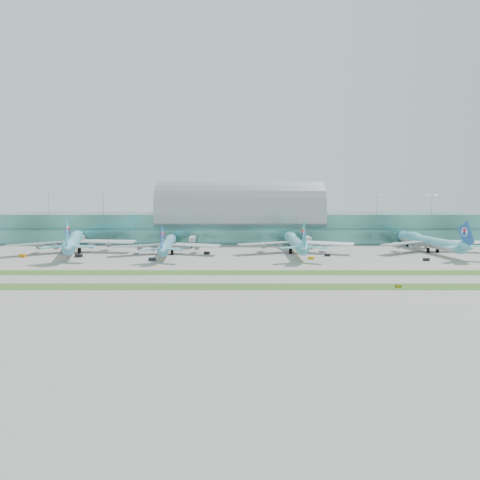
{
  "coord_description": "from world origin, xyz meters",
  "views": [
    {
      "loc": [
        0.25,
        -211.9,
        40.93
      ],
      "look_at": [
        0.0,
        55.0,
        9.0
      ],
      "focal_mm": 35.0,
      "sensor_mm": 36.0,
      "label": 1
    }
  ],
  "objects_px": {
    "airliner_a": "(74,241)",
    "airliner_d": "(429,241)",
    "airliner_b": "(168,244)",
    "taxiway_sign_east": "(398,286)",
    "airliner_c": "(295,242)",
    "terminal": "(240,221)"
  },
  "relations": [
    {
      "from": "terminal",
      "to": "airliner_b",
      "type": "distance_m",
      "value": 80.36
    },
    {
      "from": "airliner_a",
      "to": "airliner_d",
      "type": "relative_size",
      "value": 1.06
    },
    {
      "from": "airliner_a",
      "to": "taxiway_sign_east",
      "type": "relative_size",
      "value": 34.42
    },
    {
      "from": "airliner_a",
      "to": "taxiway_sign_east",
      "type": "bearing_deg",
      "value": -45.61
    },
    {
      "from": "airliner_a",
      "to": "airliner_b",
      "type": "relative_size",
      "value": 1.16
    },
    {
      "from": "airliner_a",
      "to": "airliner_d",
      "type": "xyz_separation_m",
      "value": [
        215.19,
        3.22,
        -0.5
      ]
    },
    {
      "from": "airliner_a",
      "to": "taxiway_sign_east",
      "type": "distance_m",
      "value": 189.81
    },
    {
      "from": "airliner_b",
      "to": "airliner_d",
      "type": "height_order",
      "value": "airliner_d"
    },
    {
      "from": "airliner_b",
      "to": "airliner_d",
      "type": "relative_size",
      "value": 0.92
    },
    {
      "from": "airliner_c",
      "to": "taxiway_sign_east",
      "type": "distance_m",
      "value": 100.66
    },
    {
      "from": "terminal",
      "to": "taxiway_sign_east",
      "type": "distance_m",
      "value": 170.93
    },
    {
      "from": "airliner_b",
      "to": "taxiway_sign_east",
      "type": "relative_size",
      "value": 29.77
    },
    {
      "from": "airliner_c",
      "to": "airliner_d",
      "type": "bearing_deg",
      "value": 1.91
    },
    {
      "from": "airliner_b",
      "to": "taxiway_sign_east",
      "type": "height_order",
      "value": "airliner_b"
    },
    {
      "from": "terminal",
      "to": "taxiway_sign_east",
      "type": "relative_size",
      "value": 142.16
    },
    {
      "from": "airliner_c",
      "to": "taxiway_sign_east",
      "type": "xyz_separation_m",
      "value": [
        30.08,
        -95.86,
        -6.2
      ]
    },
    {
      "from": "airliner_d",
      "to": "airliner_c",
      "type": "bearing_deg",
      "value": 172.62
    },
    {
      "from": "airliner_a",
      "to": "airliner_c",
      "type": "bearing_deg",
      "value": -15.32
    },
    {
      "from": "terminal",
      "to": "airliner_d",
      "type": "xyz_separation_m",
      "value": [
        115.03,
        -58.44,
        -7.62
      ]
    },
    {
      "from": "airliner_a",
      "to": "airliner_b",
      "type": "xyz_separation_m",
      "value": [
        57.52,
        -5.96,
        -1.06
      ]
    },
    {
      "from": "terminal",
      "to": "airliner_b",
      "type": "xyz_separation_m",
      "value": [
        -42.64,
        -67.62,
        -8.19
      ]
    },
    {
      "from": "airliner_a",
      "to": "airliner_d",
      "type": "bearing_deg",
      "value": -14.14
    }
  ]
}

